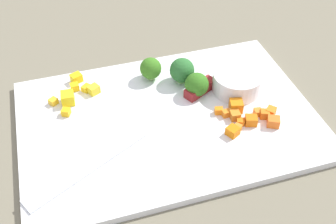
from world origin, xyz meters
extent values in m
plane|color=#726C57|center=(0.00, 0.00, 0.00)|extent=(4.00, 4.00, 0.00)
cube|color=white|center=(0.00, 0.00, 0.01)|extent=(0.46, 0.31, 0.01)
cylinder|color=white|center=(0.13, 0.03, 0.03)|extent=(0.08, 0.08, 0.03)
cube|color=silver|center=(-0.13, -0.06, 0.01)|extent=(0.19, 0.11, 0.00)
cube|color=maroon|center=(0.07, 0.04, 0.02)|extent=(0.06, 0.04, 0.02)
cube|color=orange|center=(0.10, -0.03, 0.02)|extent=(0.02, 0.02, 0.01)
cube|color=orange|center=(0.09, -0.06, 0.02)|extent=(0.01, 0.01, 0.01)
cube|color=orange|center=(0.14, -0.05, 0.02)|extent=(0.02, 0.02, 0.01)
cube|color=orange|center=(0.14, -0.04, 0.02)|extent=(0.01, 0.01, 0.01)
cube|color=orange|center=(0.12, -0.05, 0.02)|extent=(0.02, 0.02, 0.01)
cube|color=orange|center=(0.15, -0.06, 0.02)|extent=(0.02, 0.02, 0.01)
cube|color=orange|center=(0.08, -0.06, 0.02)|extent=(0.02, 0.02, 0.01)
cube|color=orange|center=(0.09, -0.02, 0.02)|extent=(0.01, 0.01, 0.01)
cube|color=orange|center=(0.15, -0.04, 0.02)|extent=(0.02, 0.02, 0.01)
cube|color=orange|center=(0.10, -0.05, 0.02)|extent=(0.02, 0.01, 0.01)
cube|color=orange|center=(0.11, -0.02, 0.02)|extent=(0.02, 0.02, 0.02)
cube|color=orange|center=(0.08, -0.02, 0.02)|extent=(0.01, 0.01, 0.01)
cube|color=yellow|center=(-0.14, 0.08, 0.02)|extent=(0.02, 0.02, 0.02)
cube|color=yellow|center=(-0.15, 0.05, 0.02)|extent=(0.02, 0.02, 0.01)
cube|color=yellow|center=(-0.11, 0.10, 0.02)|extent=(0.02, 0.02, 0.01)
cube|color=yellow|center=(-0.10, 0.09, 0.02)|extent=(0.02, 0.02, 0.01)
cube|color=yellow|center=(-0.13, 0.11, 0.02)|extent=(0.01, 0.01, 0.01)
cube|color=yellow|center=(-0.17, 0.08, 0.02)|extent=(0.02, 0.02, 0.01)
cube|color=yellow|center=(-0.12, 0.13, 0.02)|extent=(0.02, 0.02, 0.01)
cylinder|color=#92C361|center=(0.00, 0.10, 0.02)|extent=(0.01, 0.01, 0.01)
sphere|color=#39761E|center=(0.00, 0.10, 0.03)|extent=(0.04, 0.04, 0.04)
cylinder|color=#86B25E|center=(0.05, 0.08, 0.02)|extent=(0.01, 0.01, 0.01)
sphere|color=#2A682D|center=(0.05, 0.08, 0.04)|extent=(0.04, 0.04, 0.04)
cylinder|color=#8FC36B|center=(0.06, 0.04, 0.02)|extent=(0.01, 0.01, 0.01)
sphere|color=#34711E|center=(0.06, 0.04, 0.03)|extent=(0.04, 0.04, 0.04)
camera|label=1|loc=(-0.14, -0.45, 0.46)|focal=44.35mm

